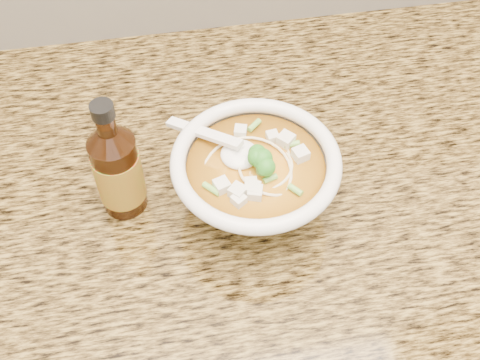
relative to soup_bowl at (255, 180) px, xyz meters
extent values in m
cube|color=#382210|center=(0.05, 0.07, -0.52)|extent=(4.00, 0.65, 0.86)
cube|color=olive|center=(0.05, 0.07, -0.07)|extent=(4.00, 0.68, 0.04)
cylinder|color=white|center=(0.00, 0.00, -0.05)|extent=(0.09, 0.09, 0.01)
torus|color=white|center=(0.00, 0.00, 0.04)|extent=(0.21, 0.21, 0.02)
torus|color=beige|center=(0.01, 0.00, 0.03)|extent=(0.08, 0.08, 0.00)
torus|color=beige|center=(0.01, 0.00, 0.03)|extent=(0.11, 0.11, 0.00)
torus|color=beige|center=(0.01, -0.02, 0.03)|extent=(0.14, 0.14, 0.00)
torus|color=beige|center=(0.00, -0.01, 0.03)|extent=(0.13, 0.13, 0.00)
torus|color=beige|center=(-0.01, 0.01, 0.02)|extent=(0.08, 0.08, 0.00)
torus|color=beige|center=(-0.01, 0.00, 0.02)|extent=(0.08, 0.08, 0.00)
torus|color=beige|center=(0.00, 0.01, 0.02)|extent=(0.12, 0.12, 0.00)
cube|color=silver|center=(-0.04, -0.01, 0.04)|extent=(0.02, 0.02, 0.02)
cube|color=silver|center=(0.00, -0.03, 0.04)|extent=(0.02, 0.02, 0.02)
cube|color=silver|center=(-0.02, -0.03, 0.04)|extent=(0.02, 0.02, 0.02)
cube|color=silver|center=(0.03, -0.03, 0.04)|extent=(0.02, 0.02, 0.02)
cube|color=silver|center=(0.02, 0.03, 0.04)|extent=(0.02, 0.02, 0.02)
cube|color=silver|center=(-0.04, 0.01, 0.04)|extent=(0.02, 0.02, 0.01)
cube|color=silver|center=(0.02, 0.02, 0.04)|extent=(0.03, 0.03, 0.02)
cube|color=silver|center=(-0.04, 0.03, 0.04)|extent=(0.02, 0.02, 0.02)
cube|color=silver|center=(0.04, 0.01, 0.04)|extent=(0.02, 0.02, 0.02)
cube|color=silver|center=(0.02, -0.02, 0.04)|extent=(0.02, 0.02, 0.02)
ellipsoid|color=#196014|center=(0.01, -0.01, 0.05)|extent=(0.04, 0.04, 0.04)
cylinder|color=#74B847|center=(-0.06, 0.01, 0.04)|extent=(0.02, 0.02, 0.01)
cylinder|color=#74B847|center=(-0.03, -0.01, 0.04)|extent=(0.01, 0.02, 0.01)
cylinder|color=#74B847|center=(0.06, -0.01, 0.04)|extent=(0.02, 0.02, 0.01)
cylinder|color=#74B847|center=(0.02, 0.02, 0.04)|extent=(0.02, 0.02, 0.01)
cylinder|color=#74B847|center=(0.03, -0.05, 0.04)|extent=(0.02, 0.01, 0.01)
ellipsoid|color=white|center=(-0.02, 0.02, 0.04)|extent=(0.05, 0.05, 0.02)
cube|color=white|center=(-0.06, 0.05, 0.04)|extent=(0.09, 0.09, 0.03)
cylinder|color=#3C1B08|center=(-0.17, 0.03, 0.01)|extent=(0.07, 0.07, 0.12)
cylinder|color=#3C1B08|center=(-0.17, 0.03, 0.10)|extent=(0.03, 0.03, 0.03)
cylinder|color=black|center=(-0.17, 0.03, 0.13)|extent=(0.03, 0.03, 0.02)
cylinder|color=red|center=(-0.17, 0.03, 0.01)|extent=(0.08, 0.08, 0.08)
camera|label=1|loc=(-0.10, -0.46, 0.61)|focal=45.00mm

